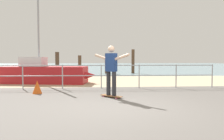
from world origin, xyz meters
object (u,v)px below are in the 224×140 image
object	(u,v)px
sailboat	(48,74)
skateboarder	(111,67)
traffic_cone	(37,87)
skateboard	(111,96)

from	to	relation	value
sailboat	skateboarder	xyz separation A→B (m)	(3.09, -4.46, 0.50)
skateboarder	traffic_cone	world-z (taller)	skateboarder
skateboarder	sailboat	bearing A→B (deg)	124.73
skateboarder	traffic_cone	xyz separation A→B (m)	(-2.67, 0.98, -0.77)
sailboat	skateboard	distance (m)	5.44
skateboard	skateboarder	bearing A→B (deg)	-90.00
sailboat	skateboard	world-z (taller)	sailboat
sailboat	traffic_cone	world-z (taller)	sailboat
sailboat	skateboarder	world-z (taller)	sailboat
skateboard	sailboat	bearing A→B (deg)	124.73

